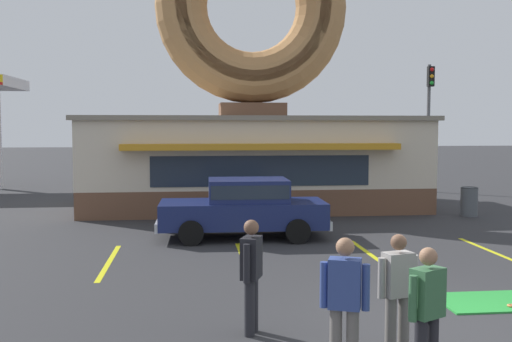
{
  "coord_description": "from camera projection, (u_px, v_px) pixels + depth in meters",
  "views": [
    {
      "loc": [
        -3.88,
        -8.36,
        3.01
      ],
      "look_at": [
        -2.4,
        5.0,
        2.0
      ],
      "focal_mm": 42.0,
      "sensor_mm": 36.0,
      "label": 1
    }
  ],
  "objects": [
    {
      "name": "ground_plane",
      "position": [
        452.0,
        328.0,
        8.94
      ],
      "size": [
        160.0,
        160.0,
        0.0
      ],
      "primitive_type": "plane",
      "color": "#2D2D30"
    },
    {
      "name": "donut_shop_building",
      "position": [
        252.0,
        107.0,
        22.31
      ],
      "size": [
        12.3,
        6.75,
        10.96
      ],
      "color": "brown",
      "rests_on": "ground"
    },
    {
      "name": "mini_donut_mid_left",
      "position": [
        511.0,
        306.0,
        9.88
      ],
      "size": [
        0.13,
        0.13,
        0.04
      ],
      "primitive_type": "torus",
      "color": "#D17F47",
      "rests_on": "putting_mat"
    },
    {
      "name": "car_navy",
      "position": [
        245.0,
        206.0,
        16.04
      ],
      "size": [
        4.6,
        2.06,
        1.6
      ],
      "color": "navy",
      "rests_on": "ground"
    },
    {
      "name": "pedestrian_blue_sweater_man",
      "position": [
        398.0,
        289.0,
        7.83
      ],
      "size": [
        0.58,
        0.33,
        1.61
      ],
      "color": "slate",
      "rests_on": "ground"
    },
    {
      "name": "pedestrian_hooded_kid",
      "position": [
        251.0,
        271.0,
        8.61
      ],
      "size": [
        0.36,
        0.56,
        1.67
      ],
      "color": "#232328",
      "rests_on": "ground"
    },
    {
      "name": "pedestrian_leather_jacket_man",
      "position": [
        345.0,
        299.0,
        7.16
      ],
      "size": [
        0.56,
        0.36,
        1.69
      ],
      "color": "slate",
      "rests_on": "ground"
    },
    {
      "name": "pedestrian_clipboard_woman",
      "position": [
        427.0,
        309.0,
        6.96
      ],
      "size": [
        0.54,
        0.39,
        1.61
      ],
      "color": "#232328",
      "rests_on": "ground"
    },
    {
      "name": "trash_bin",
      "position": [
        469.0,
        201.0,
        20.04
      ],
      "size": [
        0.57,
        0.57,
        0.97
      ],
      "color": "#51565B",
      "rests_on": "ground"
    },
    {
      "name": "traffic_light_pole",
      "position": [
        429.0,
        111.0,
        27.19
      ],
      "size": [
        0.28,
        0.47,
        5.8
      ],
      "color": "#595B60",
      "rests_on": "ground"
    },
    {
      "name": "parking_stripe_left",
      "position": [
        109.0,
        262.0,
        13.27
      ],
      "size": [
        0.12,
        3.6,
        0.01
      ],
      "primitive_type": "cube",
      "color": "yellow",
      "rests_on": "ground"
    },
    {
      "name": "parking_stripe_mid_left",
      "position": [
        244.0,
        259.0,
        13.6
      ],
      "size": [
        0.12,
        3.6,
        0.01
      ],
      "primitive_type": "cube",
      "color": "yellow",
      "rests_on": "ground"
    },
    {
      "name": "parking_stripe_centre",
      "position": [
        372.0,
        255.0,
        13.93
      ],
      "size": [
        0.12,
        3.6,
        0.01
      ],
      "primitive_type": "cube",
      "color": "yellow",
      "rests_on": "ground"
    },
    {
      "name": "parking_stripe_mid_right",
      "position": [
        494.0,
        252.0,
        14.26
      ],
      "size": [
        0.12,
        3.6,
        0.01
      ],
      "primitive_type": "cube",
      "color": "yellow",
      "rests_on": "ground"
    }
  ]
}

